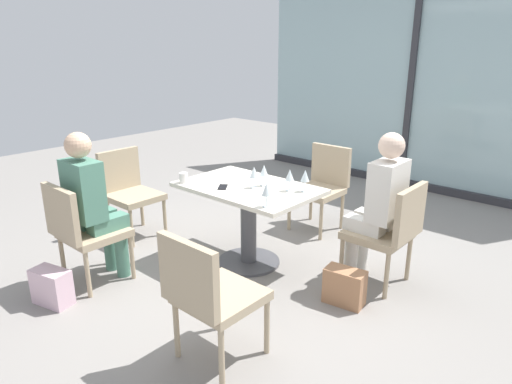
% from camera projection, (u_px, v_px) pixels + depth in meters
% --- Properties ---
extents(ground_plane, '(12.00, 12.00, 0.00)m').
position_uv_depth(ground_plane, '(249.00, 263.00, 4.13)').
color(ground_plane, gray).
extents(window_wall_backdrop, '(4.49, 0.10, 2.70)m').
position_uv_depth(window_wall_backdrop, '(410.00, 97.00, 6.03)').
color(window_wall_backdrop, '#99B7BC').
rests_on(window_wall_backdrop, ground_plane).
extents(dining_table_main, '(1.19, 0.77, 0.73)m').
position_uv_depth(dining_table_main, '(248.00, 209.00, 3.97)').
color(dining_table_main, silver).
rests_on(dining_table_main, ground_plane).
extents(chair_far_right, '(0.50, 0.46, 0.87)m').
position_uv_depth(chair_far_right, '(390.00, 229.00, 3.61)').
color(chair_far_right, tan).
rests_on(chair_far_right, ground_plane).
extents(chair_front_left, '(0.46, 0.50, 0.87)m').
position_uv_depth(chair_front_left, '(82.00, 228.00, 3.62)').
color(chair_front_left, tan).
rests_on(chair_front_left, ground_plane).
extents(chair_near_window, '(0.46, 0.51, 0.87)m').
position_uv_depth(chair_near_window, '(322.00, 183.00, 4.80)').
color(chair_near_window, tan).
rests_on(chair_near_window, ground_plane).
extents(chair_side_end, '(0.50, 0.46, 0.87)m').
position_uv_depth(chair_side_end, '(129.00, 188.00, 4.63)').
color(chair_side_end, tan).
rests_on(chair_side_end, ground_plane).
extents(chair_front_right, '(0.46, 0.50, 0.87)m').
position_uv_depth(chair_front_right, '(209.00, 292.00, 2.69)').
color(chair_front_right, tan).
rests_on(chair_front_right, ground_plane).
extents(person_far_right, '(0.39, 0.34, 1.26)m').
position_uv_depth(person_far_right, '(379.00, 201.00, 3.61)').
color(person_far_right, silver).
rests_on(person_far_right, ground_plane).
extents(person_front_left, '(0.34, 0.39, 1.26)m').
position_uv_depth(person_front_left, '(92.00, 201.00, 3.63)').
color(person_front_left, '#4C7F6B').
rests_on(person_front_left, ground_plane).
extents(wine_glass_0, '(0.07, 0.07, 0.18)m').
position_uv_depth(wine_glass_0, '(290.00, 176.00, 3.73)').
color(wine_glass_0, silver).
rests_on(wine_glass_0, dining_table_main).
extents(wine_glass_1, '(0.07, 0.07, 0.18)m').
position_uv_depth(wine_glass_1, '(254.00, 173.00, 3.81)').
color(wine_glass_1, silver).
rests_on(wine_glass_1, dining_table_main).
extents(wine_glass_2, '(0.07, 0.07, 0.18)m').
position_uv_depth(wine_glass_2, '(266.00, 190.00, 3.37)').
color(wine_glass_2, silver).
rests_on(wine_glass_2, dining_table_main).
extents(wine_glass_3, '(0.07, 0.07, 0.18)m').
position_uv_depth(wine_glass_3, '(305.00, 176.00, 3.72)').
color(wine_glass_3, silver).
rests_on(wine_glass_3, dining_table_main).
extents(wine_glass_4, '(0.07, 0.07, 0.18)m').
position_uv_depth(wine_glass_4, '(264.00, 171.00, 3.87)').
color(wine_glass_4, silver).
rests_on(wine_glass_4, dining_table_main).
extents(coffee_cup, '(0.08, 0.08, 0.09)m').
position_uv_depth(coffee_cup, '(184.00, 178.00, 3.98)').
color(coffee_cup, white).
rests_on(coffee_cup, dining_table_main).
extents(cell_phone_on_table, '(0.14, 0.16, 0.01)m').
position_uv_depth(cell_phone_on_table, '(223.00, 187.00, 3.86)').
color(cell_phone_on_table, black).
rests_on(cell_phone_on_table, dining_table_main).
extents(handbag_0, '(0.32, 0.20, 0.28)m').
position_uv_depth(handbag_0, '(344.00, 287.00, 3.45)').
color(handbag_0, '#A3704C').
rests_on(handbag_0, ground_plane).
extents(handbag_1, '(0.33, 0.23, 0.28)m').
position_uv_depth(handbag_1, '(52.00, 287.00, 3.45)').
color(handbag_1, beige).
rests_on(handbag_1, ground_plane).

